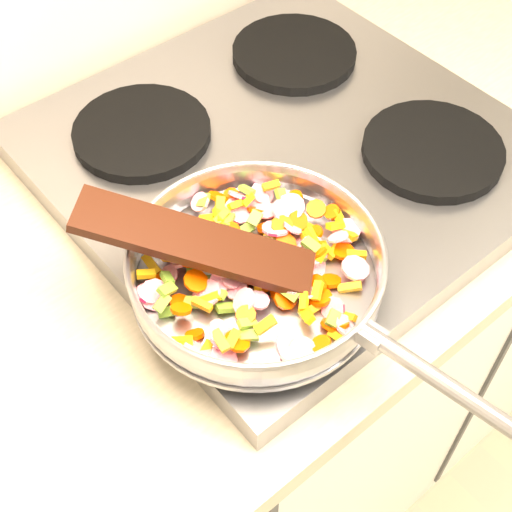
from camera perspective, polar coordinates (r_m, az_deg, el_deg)
base_cabinet at (r=1.76m, az=19.32°, el=5.99°), size 3.00×0.65×0.86m
cooktop at (r=1.00m, az=2.33°, el=8.00°), size 0.60×0.60×0.04m
grate_fl at (r=0.84m, az=1.50°, el=0.16°), size 0.19×0.19×0.02m
grate_fr at (r=0.99m, az=13.96°, el=8.23°), size 0.19×0.19×0.02m
grate_bl at (r=1.00m, az=-9.12°, el=9.78°), size 0.19×0.19×0.02m
grate_br at (r=1.13m, az=3.07°, el=15.90°), size 0.19×0.19×0.02m
saute_pan at (r=0.79m, az=0.16°, el=-0.86°), size 0.32×0.49×0.05m
vegetable_heap at (r=0.80m, az=0.43°, el=-0.86°), size 0.27×0.27×0.05m
wooden_spatula at (r=0.77m, az=-4.87°, el=1.10°), size 0.22×0.23×0.08m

